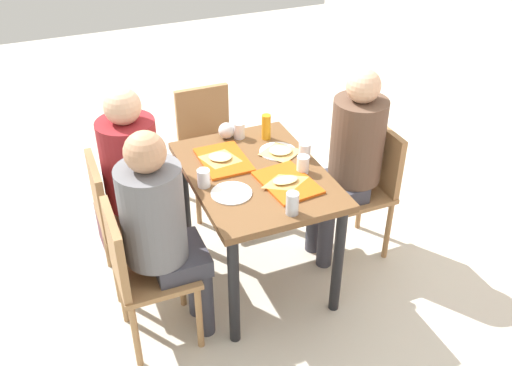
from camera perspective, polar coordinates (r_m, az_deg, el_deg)
ground_plane at (r=3.73m, az=0.00°, el=-8.96°), size 10.00×10.00×0.02m
main_table at (r=3.32m, az=0.00°, el=-0.60°), size 1.02×0.74×0.76m
chair_near_left at (r=3.45m, az=-13.32°, el=-2.93°), size 0.40×0.40×0.86m
chair_near_right at (r=3.05m, az=-11.46°, el=-8.21°), size 0.40×0.40×0.86m
chair_far_side at (r=3.70m, az=10.85°, el=0.16°), size 0.40×0.40×0.86m
chair_left_end at (r=4.11m, az=-4.75°, el=4.29°), size 0.40×0.40×0.86m
person_in_red at (r=3.33m, az=-11.51°, el=1.01°), size 0.32×0.42×1.27m
person_in_brown_jacket at (r=2.91m, az=-9.31°, el=-3.96°), size 0.32×0.42×1.27m
person_far_side at (r=3.50m, az=9.32°, el=3.05°), size 0.32×0.42×1.27m
tray_red_near at (r=3.35m, az=-3.21°, el=2.29°), size 0.36×0.26×0.02m
tray_red_far at (r=3.15m, az=3.10°, el=0.05°), size 0.39×0.30×0.02m
paper_plate_center at (r=3.44m, az=2.17°, el=3.12°), size 0.22×0.22×0.01m
paper_plate_near_edge at (r=3.07m, az=-2.43°, el=-1.00°), size 0.22×0.22×0.01m
pizza_slice_a at (r=3.34m, az=-3.55°, el=2.51°), size 0.24×0.25×0.02m
pizza_slice_b at (r=3.14m, az=2.91°, el=0.21°), size 0.12×0.21×0.02m
pizza_slice_c at (r=3.42m, az=2.41°, el=3.16°), size 0.21×0.23×0.02m
plastic_cup_a at (r=3.36m, az=4.80°, el=3.14°), size 0.07×0.07×0.10m
plastic_cup_b at (r=3.12m, az=-5.17°, el=0.48°), size 0.07×0.07×0.10m
plastic_cup_c at (r=3.58m, az=-1.67°, el=5.21°), size 0.07×0.07×0.10m
plastic_cup_d at (r=3.24m, az=4.63°, el=1.84°), size 0.07×0.07×0.10m
soda_can at (r=2.90m, az=3.59°, el=-2.02°), size 0.07×0.07×0.12m
condiment_bottle at (r=3.55m, az=1.01°, el=5.53°), size 0.06×0.06×0.16m
foil_bundle at (r=3.57m, az=-2.93°, el=5.17°), size 0.10×0.10×0.10m
handbag at (r=3.95m, az=-13.86°, el=-4.49°), size 0.32×0.17×0.28m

